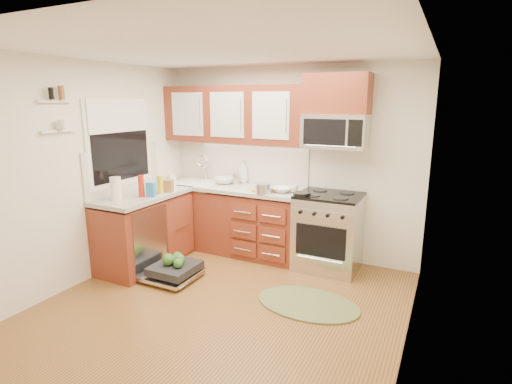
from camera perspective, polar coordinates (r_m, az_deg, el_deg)
The scene contains 38 objects.
floor at distance 4.26m, azimuth -4.86°, elevation -15.98°, with size 3.50×3.50×0.00m, color brown.
ceiling at distance 3.76m, azimuth -5.63°, elevation 19.65°, with size 3.50×3.50×0.00m, color white.
wall_back at distance 5.36m, azimuth 4.56°, elevation 4.23°, with size 3.50×0.04×2.50m, color silver.
wall_front at distance 2.55m, azimuth -26.24°, elevation -6.86°, with size 3.50×0.04×2.50m, color silver.
wall_left at distance 4.95m, azimuth -22.82°, elevation 2.53°, with size 0.04×3.50×2.50m, color silver.
wall_right at distance 3.29m, azimuth 21.85°, elevation -2.21°, with size 0.04×3.50×2.50m, color silver.
base_cabinet_back at distance 5.59m, azimuth -3.67°, elevation -4.07°, with size 2.05×0.60×0.85m, color #5B2314.
base_cabinet_left at distance 5.29m, azimuth -15.61°, elevation -5.54°, with size 0.60×1.25×0.85m, color #5B2314.
countertop_back at distance 5.46m, azimuth -3.79°, elevation 0.67°, with size 2.07×0.64×0.05m, color #ADA79E.
countertop_left at distance 5.16m, azimuth -15.84°, elevation -0.54°, with size 0.64×1.27×0.05m, color #ADA79E.
backsplash_back at distance 5.66m, azimuth -2.35°, elevation 4.31°, with size 2.05×0.02×0.57m, color beige.
backsplash_left at distance 5.30m, azimuth -18.43°, elevation 3.06°, with size 0.02×1.25×0.57m, color beige.
upper_cabinets at distance 5.46m, azimuth -3.23°, elevation 11.00°, with size 2.05×0.35×0.75m, color #5B2314, non-canonical shape.
cabinet_over_mw at distance 4.92m, azimuth 11.55°, elevation 13.58°, with size 0.76×0.35×0.47m, color #5B2314.
range at distance 5.04m, azimuth 10.28°, elevation -5.59°, with size 0.76×0.64×0.95m, color silver, non-canonical shape.
microwave at distance 4.91m, azimuth 11.25°, elevation 8.52°, with size 0.76×0.38×0.40m, color silver, non-canonical shape.
sink at distance 5.75m, azimuth -8.42°, elevation 0.14°, with size 0.62×0.50×0.26m, color white, non-canonical shape.
dishwasher at distance 4.88m, azimuth -11.87°, elevation -10.98°, with size 0.70×0.60×0.20m, color silver, non-canonical shape.
window at distance 5.24m, azimuth -18.88°, elevation 6.68°, with size 0.03×1.05×1.05m, color white, non-canonical shape.
window_blind at distance 5.20m, azimuth -18.95°, elevation 10.29°, with size 0.02×0.96×0.40m, color white.
shelf_upper at distance 4.64m, azimuth -26.74°, elevation 11.50°, with size 0.04×0.40×0.03m, color white.
shelf_lower at distance 4.65m, azimuth -26.37°, elevation 7.82°, with size 0.04×0.40×0.03m, color white.
rug at distance 4.31m, azimuth 7.41°, elevation -15.55°, with size 1.08×0.70×0.02m, color #637141, non-canonical shape.
skillet at distance 4.79m, azimuth 6.58°, elevation -0.28°, with size 0.21×0.21×0.04m, color black.
stock_pot at distance 4.98m, azimuth 1.09°, elevation 0.54°, with size 0.21×0.21×0.13m, color silver.
cutting_board at distance 5.14m, azimuth 1.09°, elevation 0.31°, with size 0.30×0.19×0.02m, color tan.
canister at distance 5.49m, azimuth -2.90°, elevation 1.82°, with size 0.09×0.09×0.15m, color silver.
paper_towel_roll at distance 4.89m, azimuth -19.38°, elevation 0.45°, with size 0.13×0.13×0.27m, color white.
mustard_bottle at distance 5.09m, azimuth -13.51°, elevation 1.04°, with size 0.07×0.07×0.23m, color gold.
red_bottle at distance 4.98m, azimuth -16.07°, elevation 0.83°, with size 0.07×0.07×0.26m, color #AF1D0E.
wooden_box at distance 5.18m, azimuth -12.68°, elevation 0.87°, with size 0.16×0.11×0.16m, color brown.
blue_carton at distance 4.96m, azimuth -14.77°, elevation 0.33°, with size 0.11×0.06×0.17m, color #256DAD.
bowl_a at distance 5.06m, azimuth 3.71°, elevation 0.33°, with size 0.25×0.25×0.06m, color #999999.
bowl_b at distance 5.58m, azimuth -4.58°, elevation 1.64°, with size 0.28×0.28×0.09m, color #999999.
cup at distance 5.06m, azimuth 5.31°, elevation 0.53°, with size 0.13×0.13×0.10m, color #999999.
soap_bottle_a at distance 5.59m, azimuth -1.82°, elevation 2.96°, with size 0.13×0.13×0.33m, color #999999.
soap_bottle_b at distance 5.50m, azimuth -12.01°, elevation 1.88°, with size 0.10×0.10×0.21m, color #999999.
soap_bottle_c at distance 5.26m, azimuth -12.37°, elevation 1.04°, with size 0.12×0.12×0.15m, color #999999.
Camera 1 is at (1.95, -3.18, 2.05)m, focal length 28.00 mm.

